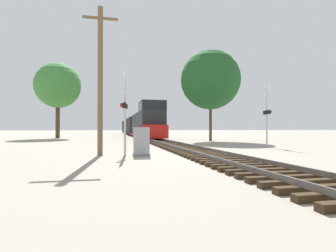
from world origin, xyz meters
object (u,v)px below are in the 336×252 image
at_px(crossing_signal_far, 267,113).
at_px(tree_mid_background, 58,86).
at_px(freight_train, 134,126).
at_px(tree_far_right, 210,80).
at_px(crossing_signal_near, 125,108).
at_px(relay_cabinet, 141,142).
at_px(utility_pole, 100,78).

distance_m(crossing_signal_far, tree_mid_background, 30.09).
xyz_separation_m(freight_train, tree_far_right, (6.09, -30.12, 4.90)).
bearing_deg(freight_train, crossing_signal_far, -80.88).
distance_m(crossing_signal_near, relay_cabinet, 1.98).
distance_m(freight_train, relay_cabinet, 44.33).
height_order(relay_cabinet, tree_mid_background, tree_mid_background).
relative_size(utility_pole, tree_mid_background, 0.72).
height_order(crossing_signal_far, tree_mid_background, tree_mid_background).
bearing_deg(crossing_signal_far, relay_cabinet, 122.01).
bearing_deg(tree_mid_background, crossing_signal_far, -50.63).
xyz_separation_m(crossing_signal_near, utility_pole, (-1.25, 0.24, 1.56)).
bearing_deg(utility_pole, relay_cabinet, -16.63).
relative_size(crossing_signal_far, relay_cabinet, 3.16).
distance_m(freight_train, utility_pole, 43.94).
height_order(crossing_signal_near, tree_far_right, tree_far_right).
bearing_deg(utility_pole, freight_train, 83.09).
bearing_deg(freight_train, tree_far_right, -78.57).
xyz_separation_m(crossing_signal_far, tree_far_right, (-0.40, 10.29, 4.29)).
bearing_deg(tree_far_right, freight_train, 101.43).
xyz_separation_m(crossing_signal_near, crossing_signal_far, (10.52, 3.41, 0.08)).
bearing_deg(freight_train, crossing_signal_near, -95.26).
height_order(crossing_signal_near, tree_mid_background, tree_mid_background).
bearing_deg(relay_cabinet, tree_mid_background, 108.87).
height_order(freight_train, utility_pole, utility_pole).
distance_m(crossing_signal_far, utility_pole, 12.28).
bearing_deg(tree_mid_background, tree_far_right, -34.47).
distance_m(freight_train, tree_mid_background, 22.11).
relative_size(crossing_signal_near, crossing_signal_far, 0.94).
xyz_separation_m(crossing_signal_near, relay_cabinet, (0.84, -0.38, -1.75)).
relative_size(crossing_signal_near, tree_mid_background, 0.40).
distance_m(freight_train, crossing_signal_near, 44.01).
distance_m(relay_cabinet, utility_pole, 3.96).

